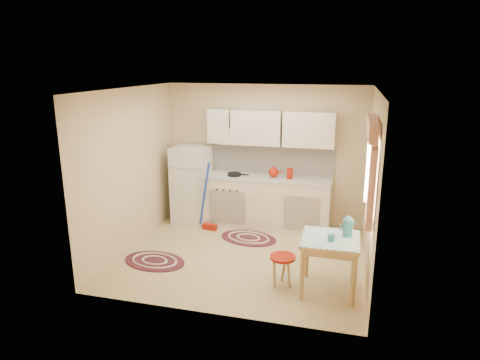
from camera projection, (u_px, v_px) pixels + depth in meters
name	position (u px, v px, depth m)	size (l,w,h in m)	color
room_shell	(257.00, 151.00, 6.30)	(3.64, 3.60, 2.52)	tan
fridge	(192.00, 185.00, 7.82)	(0.65, 0.60, 1.40)	silver
broom	(209.00, 197.00, 7.42)	(0.28, 0.12, 1.20)	#1C3DAF
base_cabinets	(266.00, 203.00, 7.61)	(2.25, 0.60, 0.88)	beige
countertop	(266.00, 178.00, 7.49)	(2.27, 0.62, 0.04)	#B5B3AC
frying_pan	(234.00, 174.00, 7.56)	(0.24, 0.24, 0.05)	black
red_kettle	(273.00, 172.00, 7.42)	(0.19, 0.17, 0.19)	#971505
red_canister	(290.00, 174.00, 7.36)	(0.10, 0.10, 0.16)	#971505
table	(329.00, 265.00, 5.46)	(0.72, 0.72, 0.72)	tan
stool	(282.00, 271.00, 5.62)	(0.34, 0.34, 0.42)	#971505
coffee_pot	(348.00, 225.00, 5.39)	(0.15, 0.13, 0.31)	#29727F
mug	(331.00, 238.00, 5.26)	(0.08, 0.08, 0.10)	#29727F
rug_center	(248.00, 238.00, 7.18)	(0.97, 0.65, 0.02)	maroon
rug_left	(155.00, 261.00, 6.35)	(0.96, 0.64, 0.02)	maroon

